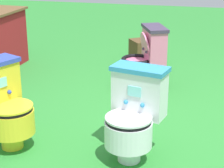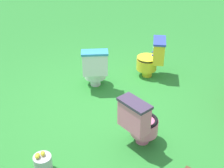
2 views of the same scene
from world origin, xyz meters
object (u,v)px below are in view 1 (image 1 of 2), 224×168
object	(u,v)px
toilet_pink	(145,57)
toilet_yellow	(4,104)
small_crate	(143,51)
toilet_white	(133,114)

from	to	relation	value
toilet_pink	toilet_yellow	bearing A→B (deg)	128.30
small_crate	toilet_pink	bearing A→B (deg)	-169.15
small_crate	toilet_white	bearing A→B (deg)	-171.73
toilet_yellow	small_crate	bearing A→B (deg)	-169.97
toilet_pink	toilet_white	distance (m)	1.60
toilet_pink	small_crate	xyz separation A→B (m)	(1.03, 0.20, -0.21)
toilet_pink	toilet_white	xyz separation A→B (m)	(-1.59, -0.18, -0.00)
toilet_pink	toilet_white	world-z (taller)	same
toilet_pink	toilet_yellow	size ratio (longest dim) A/B	1.00
toilet_pink	small_crate	size ratio (longest dim) A/B	2.25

